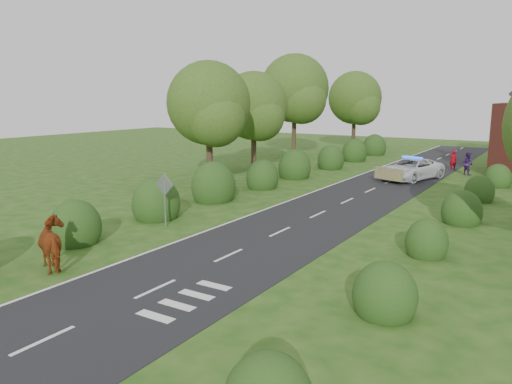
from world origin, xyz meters
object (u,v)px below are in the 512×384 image
Objects in this scene: road_sign at (165,192)px; cow at (56,248)px; police_van at (411,169)px; pedestrian_purple at (467,164)px; pedestrian_red at (453,160)px.

cow is (0.67, -6.37, -0.89)m from road_sign.
pedestrian_purple is (3.08, 4.60, 0.10)m from police_van.
road_sign is at bearing -154.03° from cow.
cow is 31.89m from pedestrian_purple.
road_sign is at bearing 41.80° from pedestrian_red.
pedestrian_purple is (1.49, -2.26, 0.06)m from pedestrian_red.
police_van is 3.49× the size of pedestrian_purple.
pedestrian_purple is at bearing 91.26° from pedestrian_red.
police_van reaches higher than pedestrian_red.
pedestrian_red is (7.64, 26.63, -0.83)m from road_sign.
cow is 1.22× the size of pedestrian_purple.
pedestrian_red is at bearing -171.97° from cow.
pedestrian_purple is at bearing -175.43° from cow.
pedestrian_red is 2.71m from pedestrian_purple.
road_sign is 0.41× the size of police_van.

